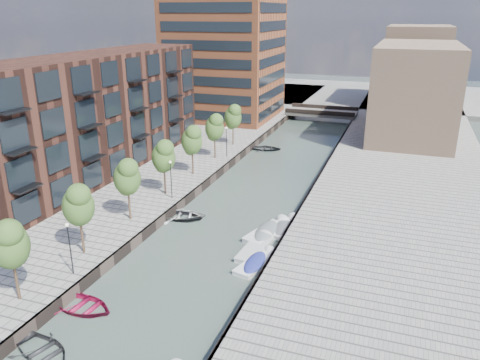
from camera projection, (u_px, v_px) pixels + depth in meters
The scene contains 31 objects.
water at pixel (278, 169), 61.62m from camera, with size 300.00×300.00×0.00m, color #38473F.
quay_left at pixel (54, 142), 72.81m from camera, with size 60.00×140.00×1.00m, color gray.
quay_right at pixel (406, 179), 56.40m from camera, with size 20.00×140.00×1.00m, color gray.
quay_wall_left at pixel (234, 161), 63.38m from camera, with size 0.25×140.00×1.00m, color #332823.
quay_wall_right at pixel (324, 171), 59.53m from camera, with size 0.25×140.00×1.00m, color #332823.
far_closure at pixel (342, 94), 114.64m from camera, with size 80.00×40.00×1.00m, color gray.
apartment_block at pixel (97, 113), 56.36m from camera, with size 8.00×38.00×14.00m, color #321A13.
tower at pixel (225, 33), 83.73m from camera, with size 18.00×18.00×30.00m, color #9A4E2C.
tan_block_near at pixel (414, 90), 73.37m from camera, with size 12.00×25.00×14.00m, color #9C795F.
tan_block_far at pixel (416, 66), 96.07m from camera, with size 12.00×20.00×16.00m, color #9C795F.
bridge at pixel (322, 112), 89.52m from camera, with size 13.00×6.00×1.30m.
tree_0 at pixel (9, 243), 30.59m from camera, with size 2.50×2.50×5.95m.
tree_1 at pixel (78, 204), 36.80m from camera, with size 2.50×2.50×5.95m.
tree_2 at pixel (127, 176), 43.00m from camera, with size 2.50×2.50×5.95m.
tree_3 at pixel (163, 155), 49.21m from camera, with size 2.50×2.50×5.95m.
tree_4 at pixel (192, 139), 55.41m from camera, with size 2.50×2.50×5.95m.
tree_5 at pixel (214, 126), 61.62m from camera, with size 2.50×2.50×5.95m.
tree_6 at pixel (233, 116), 67.82m from camera, with size 2.50×2.50×5.95m.
lamp_0 at pixel (69, 243), 34.34m from camera, with size 0.24×0.24×4.12m.
lamp_1 at pixel (171, 176), 48.52m from camera, with size 0.24×0.24×4.12m.
lamp_2 at pixel (226, 139), 62.70m from camera, with size 0.24×0.24×4.12m.
sloop_0 at pixel (43, 354), 28.33m from camera, with size 3.11×4.36×0.90m, color black.
sloop_1 at pixel (181, 219), 46.85m from camera, with size 3.26×4.56×0.95m, color black.
sloop_2 at pixel (82, 309), 32.62m from camera, with size 3.45×4.84×1.00m, color maroon.
sloop_3 at pixel (182, 218), 47.07m from camera, with size 3.49×4.89×1.01m, color silver.
sloop_4 at pixel (266, 150), 70.25m from camera, with size 3.15×4.41×0.91m, color black.
motorboat_1 at pixel (269, 231), 43.69m from camera, with size 3.44×5.90×1.86m.
motorboat_2 at pixel (257, 248), 40.82m from camera, with size 2.10×5.18×1.69m.
motorboat_3 at pixel (258, 262), 38.30m from camera, with size 2.72×4.83×1.52m.
motorboat_4 at pixel (285, 227), 44.65m from camera, with size 2.51×4.95×1.57m.
car at pixel (376, 128), 76.28m from camera, with size 1.74×4.33×1.48m, color silver.
Camera 1 is at (14.93, -16.74, 19.53)m, focal length 35.00 mm.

